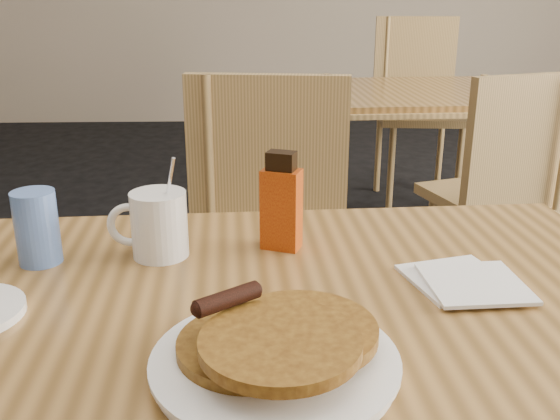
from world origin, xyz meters
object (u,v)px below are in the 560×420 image
object	(u,v)px
chair_neighbor_far	(417,92)
coffee_mug	(157,223)
neighbor_table	(453,98)
chair_neighbor_near	(505,178)
main_table	(257,337)
syrup_bottle	(281,204)
chair_main_far	(268,229)
pancake_plate	(276,352)
blue_tumbler	(37,227)

from	to	relation	value
chair_neighbor_far	coffee_mug	distance (m)	2.81
neighbor_table	chair_neighbor_near	bearing A→B (deg)	-91.77
main_table	syrup_bottle	size ratio (longest dim) A/B	7.77
chair_neighbor_near	coffee_mug	xyz separation A→B (m)	(-1.04, -1.09, 0.26)
chair_main_far	chair_neighbor_far	bearing A→B (deg)	73.80
main_table	chair_main_far	distance (m)	0.77
chair_neighbor_far	chair_main_far	bearing A→B (deg)	-108.47
chair_main_far	chair_neighbor_near	size ratio (longest dim) A/B	1.05
neighbor_table	chair_main_far	size ratio (longest dim) A/B	1.41
chair_neighbor_far	coffee_mug	size ratio (longest dim) A/B	5.87
syrup_bottle	pancake_plate	bearing A→B (deg)	-72.34
chair_main_far	main_table	bearing A→B (deg)	-84.64
chair_main_far	chair_neighbor_far	xyz separation A→B (m)	(0.89, 2.03, 0.04)
chair_neighbor_far	pancake_plate	distance (m)	3.07
main_table	syrup_bottle	world-z (taller)	syrup_bottle
chair_neighbor_near	blue_tumbler	world-z (taller)	chair_neighbor_near
chair_neighbor_near	neighbor_table	bearing A→B (deg)	70.70
chair_main_far	blue_tumbler	distance (m)	0.73
main_table	chair_main_far	world-z (taller)	chair_main_far
main_table	blue_tumbler	world-z (taller)	blue_tumbler
neighbor_table	blue_tumbler	size ratio (longest dim) A/B	11.13
neighbor_table	chair_neighbor_near	world-z (taller)	chair_neighbor_near
neighbor_table	chair_main_far	distance (m)	1.55
chair_neighbor_near	chair_main_far	bearing A→B (deg)	-165.06
coffee_mug	syrup_bottle	world-z (taller)	coffee_mug
main_table	chair_neighbor_near	distance (m)	1.57
coffee_mug	syrup_bottle	size ratio (longest dim) A/B	1.02
blue_tumbler	main_table	bearing A→B (deg)	-27.06
chair_main_far	coffee_mug	world-z (taller)	chair_main_far
pancake_plate	syrup_bottle	size ratio (longest dim) A/B	1.72
pancake_plate	blue_tumbler	size ratio (longest dim) A/B	2.41
neighbor_table	chair_neighbor_near	xyz separation A→B (m)	(-0.02, -0.74, -0.16)
main_table	coffee_mug	size ratio (longest dim) A/B	7.61
neighbor_table	blue_tumbler	distance (m)	2.24
coffee_mug	chair_neighbor_far	bearing A→B (deg)	49.83
pancake_plate	blue_tumbler	xyz separation A→B (m)	(-0.38, 0.32, 0.04)
syrup_bottle	neighbor_table	bearing A→B (deg)	85.59
neighbor_table	chair_neighbor_far	distance (m)	0.76
chair_main_far	chair_neighbor_near	distance (m)	1.00
syrup_bottle	blue_tumbler	world-z (taller)	syrup_bottle
pancake_plate	neighbor_table	bearing A→B (deg)	68.21
pancake_plate	coffee_mug	xyz separation A→B (m)	(-0.19, 0.34, 0.03)
neighbor_table	chair_neighbor_near	size ratio (longest dim) A/B	1.48
chair_neighbor_far	blue_tumbler	size ratio (longest dim) A/B	8.42
chair_neighbor_near	pancake_plate	world-z (taller)	chair_neighbor_near
neighbor_table	syrup_bottle	size ratio (longest dim) A/B	7.92
chair_main_far	pancake_plate	world-z (taller)	chair_main_far
syrup_bottle	coffee_mug	bearing A→B (deg)	-151.78
main_table	pancake_plate	distance (m)	0.16
chair_neighbor_near	blue_tumbler	size ratio (longest dim) A/B	7.53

